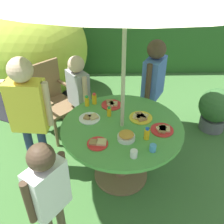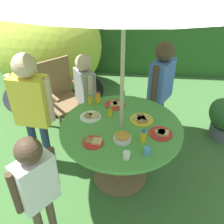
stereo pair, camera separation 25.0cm
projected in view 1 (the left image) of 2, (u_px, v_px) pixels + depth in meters
ground_plane at (121, 175)px, 2.90m from camera, size 10.00×10.00×0.02m
hedge_backdrop at (113, 17)px, 4.84m from camera, size 9.00×0.70×2.05m
garden_table at (122, 139)px, 2.60m from camera, size 1.21×1.21×0.70m
wooden_chair at (52, 97)px, 3.32m from camera, size 0.66×0.66×0.96m
dome_tent at (32, 50)px, 3.96m from camera, size 2.14×2.14×1.63m
potted_plant at (216, 108)px, 3.44m from camera, size 0.47×0.47×0.61m
child_in_blue_shirt at (154, 78)px, 3.08m from camera, size 0.33×0.40×1.31m
child_in_grey_shirt at (78, 89)px, 3.06m from camera, size 0.30×0.34×1.15m
child_in_yellow_shirt at (28, 106)px, 2.46m from camera, size 0.46×0.23×1.38m
child_in_white_shirt at (48, 189)px, 1.83m from camera, size 0.31×0.33×1.13m
snack_bowl at (126, 136)px, 2.30m from camera, size 0.16×0.16×0.08m
plate_near_left at (111, 104)px, 2.81m from camera, size 0.22×0.22×0.03m
plate_back_edge at (98, 143)px, 2.26m from camera, size 0.19×0.19×0.03m
plate_mid_left at (90, 118)px, 2.59m from camera, size 0.22×0.22×0.03m
plate_far_right at (141, 117)px, 2.60m from camera, size 0.24×0.24×0.03m
plate_center_front at (162, 129)px, 2.43m from camera, size 0.22×0.22×0.03m
juice_bottle_near_right at (94, 99)px, 2.81m from camera, size 0.05×0.05×0.13m
juice_bottle_far_left at (147, 134)px, 2.30m from camera, size 0.05×0.05×0.12m
juice_bottle_center_back at (87, 101)px, 2.77m from camera, size 0.05×0.05×0.12m
juice_bottle_mid_right at (109, 112)px, 2.61m from camera, size 0.05×0.05×0.11m
cup_near at (134, 154)px, 2.12m from camera, size 0.06×0.06×0.07m
cup_far at (153, 148)px, 2.18m from camera, size 0.06×0.06×0.06m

